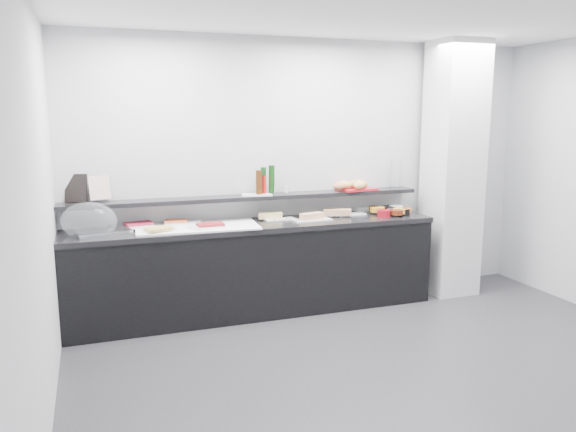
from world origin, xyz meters
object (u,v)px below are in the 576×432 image
object	(u,v)px
condiment_tray	(257,195)
carafe	(395,174)
sandwich_plate_mid	(312,220)
bread_tray	(357,189)
framed_print	(76,188)
cloche_base	(103,232)

from	to	relation	value
condiment_tray	carafe	size ratio (longest dim) A/B	0.99
sandwich_plate_mid	condiment_tray	bearing A→B (deg)	153.52
condiment_tray	carafe	bearing A→B (deg)	13.14
sandwich_plate_mid	bread_tray	bearing A→B (deg)	18.75
framed_print	condiment_tray	distance (m)	1.69
sandwich_plate_mid	bread_tray	world-z (taller)	bread_tray
bread_tray	sandwich_plate_mid	bearing A→B (deg)	-165.38
cloche_base	bread_tray	xyz separation A→B (m)	(2.58, 0.22, 0.24)
cloche_base	sandwich_plate_mid	size ratio (longest dim) A/B	1.18
condiment_tray	carafe	xyz separation A→B (m)	(1.59, 0.05, 0.14)
sandwich_plate_mid	carafe	world-z (taller)	carafe
framed_print	condiment_tray	size ratio (longest dim) A/B	0.88
sandwich_plate_mid	condiment_tray	world-z (taller)	condiment_tray
carafe	sandwich_plate_mid	bearing A→B (deg)	-165.87
cloche_base	carafe	distance (m)	3.09
cloche_base	framed_print	size ratio (longest dim) A/B	1.73
sandwich_plate_mid	condiment_tray	xyz separation A→B (m)	(-0.51, 0.22, 0.25)
sandwich_plate_mid	bread_tray	distance (m)	0.70
condiment_tray	carafe	world-z (taller)	carafe
cloche_base	condiment_tray	world-z (taller)	condiment_tray
bread_tray	carafe	xyz separation A→B (m)	(0.48, 0.03, 0.14)
carafe	framed_print	bearing A→B (deg)	178.88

